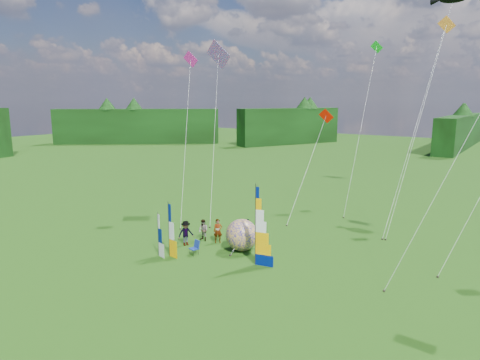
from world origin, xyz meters
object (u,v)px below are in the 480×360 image
Objects in this scene: side_banner_far at (158,235)px; spectator_b at (203,230)px; spectator_a at (218,231)px; camp_chair at (194,248)px; bol_inflatable at (242,235)px; kite_whale at (422,100)px; spectator_d at (247,230)px; feather_banner_main at (255,226)px; spectator_c at (186,233)px; side_banner_left at (169,230)px.

spectator_b is at bearing 98.23° from side_banner_far.
camp_chair is at bearing -126.46° from spectator_a.
bol_inflatable is at bearing 6.21° from spectator_b.
camp_chair is 0.05× the size of kite_whale.
spectator_d is 18.44m from kite_whale.
spectator_a reaches higher than spectator_d.
feather_banner_main is 6.93m from side_banner_far.
kite_whale reaches higher than spectator_a.
camp_chair is at bearing -97.38° from spectator_c.
feather_banner_main is 5.06× the size of camp_chair.
side_banner_left is 1.62× the size of bol_inflatable.
spectator_c is at bearing 59.39° from spectator_d.
feather_banner_main is 6.44m from spectator_b.
bol_inflatable reaches higher than camp_chair.
feather_banner_main is at bearing 26.12° from camp_chair.
side_banner_left is 2.17m from camp_chair.
bol_inflatable is 0.11× the size of kite_whale.
spectator_d is 4.87m from camp_chair.
spectator_c reaches higher than spectator_d.
side_banner_far is 2.90× the size of camp_chair.
camp_chair is at bearing 85.10° from spectator_d.
spectator_d is 0.08× the size of kite_whale.
kite_whale is at bearing 65.88° from side_banner_left.
bol_inflatable is 3.51m from camp_chair.
camp_chair is (-2.22, -2.65, -0.64)m from bol_inflatable.
spectator_a is 1.78× the size of camp_chair.
spectator_a is (-4.71, 2.04, -1.71)m from feather_banner_main.
spectator_d is at bearing -103.01° from kite_whale.
spectator_a is 0.09× the size of kite_whale.
spectator_c is (-4.01, -1.50, -0.21)m from bol_inflatable.
kite_whale is at bearing 58.04° from feather_banner_main.
feather_banner_main is 0.25× the size of kite_whale.
spectator_a is at bearing -103.96° from kite_whale.
spectator_a is 1.07× the size of spectator_d.
kite_whale is at bearing 58.40° from spectator_b.
bol_inflatable is at bearing 59.90° from side_banner_far.
side_banner_far is at bearing -150.56° from spectator_a.
bol_inflatable reaches higher than spectator_c.
spectator_b is 21.26m from kite_whale.
spectator_c reaches higher than camp_chair.
side_banner_far is 5.88m from bol_inflatable.
spectator_c is at bearing -95.73° from spectator_b.
feather_banner_main is at bearing -87.34° from kite_whale.
side_banner_left is at bearing 44.95° from side_banner_far.
bol_inflatable is (-2.28, 1.70, -1.47)m from feather_banner_main.
kite_whale is at bearing 71.06° from side_banner_far.
bol_inflatable reaches higher than spectator_b.
spectator_c is at bearing 112.05° from side_banner_left.
spectator_b reaches higher than camp_chair.
feather_banner_main is 5.18m from spectator_d.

